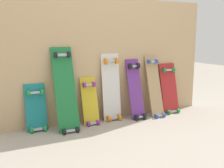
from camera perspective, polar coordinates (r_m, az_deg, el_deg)
The scene contains 9 objects.
ground_plane at distance 3.16m, azimuth -0.55°, elevation -7.59°, with size 12.00×12.00×0.00m, color #A89E8E.
plywood_wall_panel at distance 3.08m, azimuth -1.13°, elevation 5.28°, with size 2.63×0.04×1.40m, color tan.
skateboard_teal at distance 2.84m, azimuth -16.06°, elevation -5.57°, with size 0.21×0.16×0.55m.
skateboard_green at distance 2.77m, azimuth -10.00°, elevation -1.83°, with size 0.22×0.34×0.93m.
skateboard_yellow at distance 2.96m, azimuth -4.73°, elevation -4.31°, with size 0.18×0.21×0.59m.
skateboard_white at distance 3.06m, azimuth -0.13°, elevation -1.22°, with size 0.22×0.17×0.83m.
skateboard_purple at distance 3.16m, azimuth 5.16°, elevation -1.65°, with size 0.17×0.27×0.76m.
skateboard_natural at distance 3.28m, azimuth 9.23°, elevation -1.00°, with size 0.17×0.29×0.82m.
skateboard_red at distance 3.47m, azimuth 12.30°, elevation -1.45°, with size 0.24×0.22×0.70m.
Camera 1 is at (-1.27, -2.72, 0.96)m, focal length 42.32 mm.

